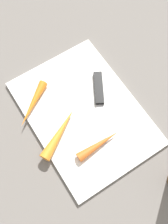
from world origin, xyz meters
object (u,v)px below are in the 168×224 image
at_px(knife, 99,93).
at_px(cutting_board, 84,113).
at_px(carrot_longest, 60,133).
at_px(carrot_medium, 33,104).
at_px(carrot_shortest, 99,145).

bearing_deg(knife, cutting_board, -39.90).
xyz_separation_m(cutting_board, knife, (-0.02, 0.06, 0.01)).
bearing_deg(cutting_board, carrot_longest, -77.34).
relative_size(knife, carrot_longest, 1.31).
bearing_deg(knife, carrot_medium, -81.39).
height_order(knife, carrot_medium, carrot_medium).
distance_m(carrot_shortest, carrot_longest, 0.10).
xyz_separation_m(carrot_shortest, carrot_longest, (-0.07, -0.06, 0.00)).
distance_m(cutting_board, carrot_medium, 0.13).
relative_size(cutting_board, carrot_shortest, 3.12).
xyz_separation_m(knife, carrot_shortest, (0.11, -0.08, 0.01)).
bearing_deg(carrot_longest, cutting_board, -16.42).
distance_m(carrot_shortest, carrot_medium, 0.19).
relative_size(knife, carrot_shortest, 1.59).
xyz_separation_m(carrot_shortest, carrot_medium, (-0.18, -0.08, -0.00)).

